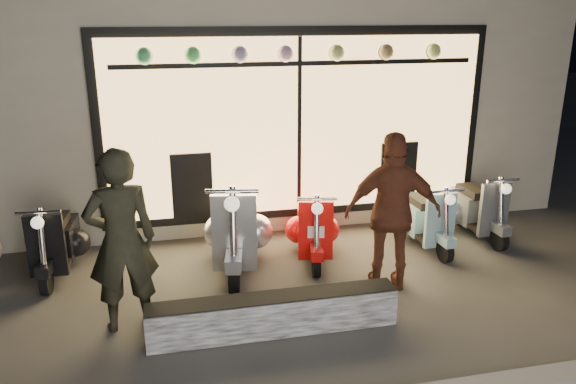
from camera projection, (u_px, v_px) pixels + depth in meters
name	position (u px, v px, depth m)	size (l,w,h in m)	color
ground	(270.00, 300.00, 6.25)	(40.00, 40.00, 0.00)	#383533
shop_building	(217.00, 66.00, 10.22)	(10.20, 6.23, 4.20)	beige
graffiti_barrier	(274.00, 314.00, 5.56)	(2.49, 0.28, 0.40)	black
scooter_silver	(237.00, 227.00, 7.07)	(0.71, 1.63, 1.16)	black
scooter_red	(313.00, 226.00, 7.34)	(0.59, 1.33, 0.94)	black
scooter_black	(57.00, 240.00, 6.90)	(0.45, 1.31, 0.94)	black
scooter_blue	(422.00, 217.00, 7.69)	(0.43, 1.27, 0.91)	black
scooter_grey	(473.00, 207.00, 8.05)	(0.43, 1.30, 0.94)	black
man	(121.00, 241.00, 5.44)	(0.68, 0.45, 1.87)	black
woman	(393.00, 213.00, 6.27)	(1.07, 0.45, 1.83)	brown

